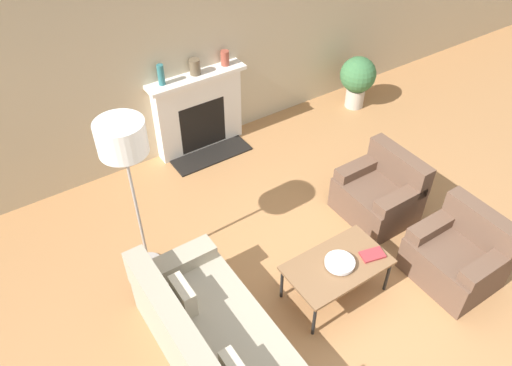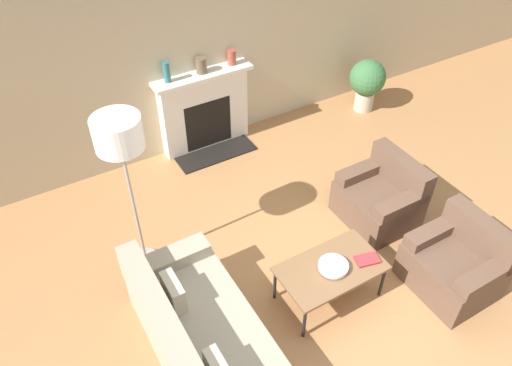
% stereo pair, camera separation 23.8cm
% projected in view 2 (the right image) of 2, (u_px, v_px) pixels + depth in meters
% --- Properties ---
extents(ground_plane, '(18.00, 18.00, 0.00)m').
position_uv_depth(ground_plane, '(343.00, 295.00, 5.08)').
color(ground_plane, '#A87547').
extents(wall_back, '(18.00, 0.06, 2.90)m').
position_uv_depth(wall_back, '(199.00, 42.00, 6.18)').
color(wall_back, '#BCAD8E').
rests_on(wall_back, ground_plane).
extents(fireplace, '(1.33, 0.59, 1.11)m').
position_uv_depth(fireplace, '(205.00, 111.00, 6.66)').
color(fireplace, silver).
rests_on(fireplace, ground_plane).
extents(couch, '(0.88, 1.95, 0.81)m').
position_uv_depth(couch, '(204.00, 343.00, 4.34)').
color(couch, '#9E937F').
rests_on(couch, ground_plane).
extents(armchair_near, '(0.73, 0.83, 0.79)m').
position_uv_depth(armchair_near, '(456.00, 264.00, 5.00)').
color(armchair_near, brown).
rests_on(armchair_near, ground_plane).
extents(armchair_far, '(0.73, 0.83, 0.79)m').
position_uv_depth(armchair_far, '(381.00, 198.00, 5.73)').
color(armchair_far, brown).
rests_on(armchair_far, ground_plane).
extents(coffee_table, '(1.02, 0.59, 0.45)m').
position_uv_depth(coffee_table, '(331.00, 270.00, 4.80)').
color(coffee_table, brown).
rests_on(coffee_table, ground_plane).
extents(bowl, '(0.29, 0.29, 0.05)m').
position_uv_depth(bowl, '(333.00, 266.00, 4.74)').
color(bowl, silver).
rests_on(bowl, coffee_table).
extents(book, '(0.26, 0.19, 0.02)m').
position_uv_depth(book, '(367.00, 260.00, 4.83)').
color(book, '#9E2D33').
rests_on(book, coffee_table).
extents(floor_lamp, '(0.44, 0.44, 1.84)m').
position_uv_depth(floor_lamp, '(120.00, 141.00, 4.38)').
color(floor_lamp, gray).
rests_on(floor_lamp, ground_plane).
extents(mantel_vase_left, '(0.08, 0.08, 0.26)m').
position_uv_depth(mantel_vase_left, '(167.00, 72.00, 6.04)').
color(mantel_vase_left, '#28666B').
rests_on(mantel_vase_left, fireplace).
extents(mantel_vase_center_left, '(0.14, 0.14, 0.20)m').
position_uv_depth(mantel_vase_center_left, '(201.00, 65.00, 6.23)').
color(mantel_vase_center_left, brown).
rests_on(mantel_vase_center_left, fireplace).
extents(mantel_vase_center_right, '(0.11, 0.11, 0.19)m').
position_uv_depth(mantel_vase_center_right, '(232.00, 57.00, 6.40)').
color(mantel_vase_center_right, brown).
rests_on(mantel_vase_center_right, fireplace).
extents(potted_plant, '(0.54, 0.54, 0.81)m').
position_uv_depth(potted_plant, '(367.00, 81.00, 7.38)').
color(potted_plant, '#B2A899').
rests_on(potted_plant, ground_plane).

